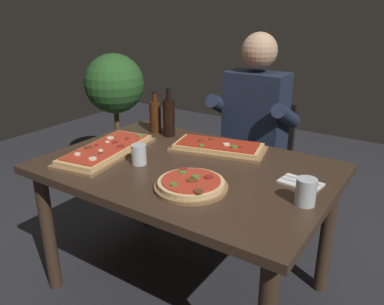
% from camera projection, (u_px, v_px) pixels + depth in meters
% --- Properties ---
extents(ground_plane, '(6.40, 6.40, 0.00)m').
position_uv_depth(ground_plane, '(187.00, 286.00, 2.16)').
color(ground_plane, '#2D2D33').
extents(dining_table, '(1.40, 0.96, 0.74)m').
position_uv_depth(dining_table, '(186.00, 182.00, 1.93)').
color(dining_table, '#3D2B1E').
rests_on(dining_table, ground_plane).
extents(pizza_rectangular_front, '(0.54, 0.34, 0.05)m').
position_uv_depth(pizza_rectangular_front, '(218.00, 147.00, 2.07)').
color(pizza_rectangular_front, olive).
rests_on(pizza_rectangular_front, dining_table).
extents(pizza_rectangular_left, '(0.35, 0.62, 0.05)m').
position_uv_depth(pizza_rectangular_left, '(107.00, 150.00, 2.03)').
color(pizza_rectangular_left, olive).
rests_on(pizza_rectangular_left, dining_table).
extents(pizza_round_far, '(0.32, 0.32, 0.05)m').
position_uv_depth(pizza_round_far, '(191.00, 184.00, 1.64)').
color(pizza_round_far, olive).
rests_on(pizza_round_far, dining_table).
extents(wine_bottle_dark, '(0.07, 0.07, 0.26)m').
position_uv_depth(wine_bottle_dark, '(155.00, 116.00, 2.35)').
color(wine_bottle_dark, '#47230F').
rests_on(wine_bottle_dark, dining_table).
extents(oil_bottle_amber, '(0.07, 0.07, 0.29)m').
position_uv_depth(oil_bottle_amber, '(169.00, 117.00, 2.28)').
color(oil_bottle_amber, black).
rests_on(oil_bottle_amber, dining_table).
extents(tumbler_near_camera, '(0.08, 0.08, 0.11)m').
position_uv_depth(tumbler_near_camera, '(306.00, 193.00, 1.50)').
color(tumbler_near_camera, silver).
rests_on(tumbler_near_camera, dining_table).
extents(tumbler_far_side, '(0.07, 0.07, 0.10)m').
position_uv_depth(tumbler_far_side, '(139.00, 154.00, 1.89)').
color(tumbler_far_side, silver).
rests_on(tumbler_far_side, dining_table).
extents(napkin_cutlery_set, '(0.19, 0.13, 0.01)m').
position_uv_depth(napkin_cutlery_set, '(301.00, 183.00, 1.69)').
color(napkin_cutlery_set, white).
rests_on(napkin_cutlery_set, dining_table).
extents(diner_chair, '(0.44, 0.44, 0.87)m').
position_uv_depth(diner_chair, '(257.00, 159.00, 2.64)').
color(diner_chair, black).
rests_on(diner_chair, ground_plane).
extents(seated_diner, '(0.53, 0.41, 1.33)m').
position_uv_depth(seated_diner, '(252.00, 128.00, 2.46)').
color(seated_diner, '#23232D').
rests_on(seated_diner, ground_plane).
extents(potted_plant_corner, '(0.52, 0.52, 1.10)m').
position_uv_depth(potted_plant_corner, '(115.00, 100.00, 3.39)').
color(potted_plant_corner, '#846042').
rests_on(potted_plant_corner, ground_plane).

